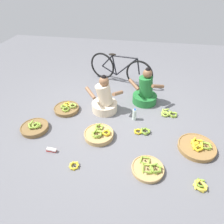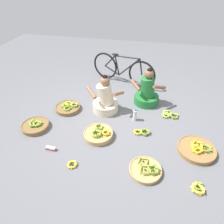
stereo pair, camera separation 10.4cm
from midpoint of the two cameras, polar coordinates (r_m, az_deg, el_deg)
name	(u,v)px [view 1 (the left image)]	position (r m, az deg, el deg)	size (l,w,h in m)	color
ground_plane	(114,120)	(3.88, -0.27, -2.39)	(10.00, 10.00, 0.00)	slate
vendor_woman_front	(104,100)	(4.00, -2.93, 3.50)	(0.75, 0.52, 0.80)	beige
vendor_woman_behind	(145,92)	(4.30, 8.86, 5.75)	(0.75, 0.52, 0.82)	#237233
bicycle_leaning	(120,69)	(5.01, 1.71, 12.14)	(1.63, 0.59, 0.73)	black
banana_basket_mid_right	(35,127)	(3.92, -22.02, -4.14)	(0.50, 0.50, 0.16)	brown
banana_basket_back_center	(148,169)	(3.07, 9.32, -15.73)	(0.48, 0.48, 0.14)	tan
banana_basket_front_center	(99,134)	(3.51, -4.60, -6.38)	(0.52, 0.52, 0.17)	tan
banana_basket_front_right	(197,147)	(3.56, 22.43, -9.25)	(0.61, 0.61, 0.15)	olive
banana_basket_front_left	(67,108)	(4.22, -13.55, 1.00)	(0.51, 0.51, 0.14)	brown
loose_bananas_back_right	(143,131)	(3.63, 8.04, -5.49)	(0.32, 0.22, 0.09)	gold
loose_bananas_mid_left	(168,113)	(4.15, 15.09, -0.40)	(0.36, 0.27, 0.09)	#9EB747
loose_bananas_near_vendor	(201,185)	(3.11, 23.15, -18.79)	(0.22, 0.24, 0.09)	olive
loose_bananas_near_bicycle	(74,166)	(3.15, -11.82, -14.83)	(0.17, 0.18, 0.07)	yellow
water_bottle	(134,115)	(3.85, 5.68, -0.75)	(0.08, 0.08, 0.25)	silver
packet_carton_stack	(51,150)	(3.44, -17.83, -10.34)	(0.17, 0.06, 0.06)	red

